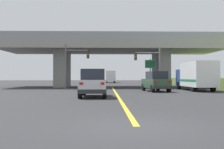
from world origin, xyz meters
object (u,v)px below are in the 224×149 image
at_px(suv_crossing, 156,81).
at_px(traffic_signal_nearside, 151,62).
at_px(highway_sign, 150,67).
at_px(box_truck, 196,76).
at_px(suv_lead, 93,83).
at_px(traffic_signal_farside, 74,61).
at_px(semi_truck_distant, 111,77).

height_order(suv_crossing, traffic_signal_nearside, traffic_signal_nearside).
relative_size(traffic_signal_nearside, highway_sign, 1.29).
bearing_deg(box_truck, traffic_signal_nearside, 131.24).
xyz_separation_m(suv_lead, suv_crossing, (5.94, 7.04, -0.00)).
bearing_deg(traffic_signal_farside, suv_crossing, -32.59).
xyz_separation_m(box_truck, highway_sign, (-3.35, 9.18, 1.34)).
xyz_separation_m(traffic_signal_nearside, semi_truck_distant, (-4.41, 33.90, -1.73)).
bearing_deg(traffic_signal_nearside, semi_truck_distant, 97.41).
height_order(traffic_signal_farside, highway_sign, traffic_signal_farside).
xyz_separation_m(suv_lead, semi_truck_distant, (2.11, 47.31, 0.58)).
distance_m(traffic_signal_farside, highway_sign, 11.51).
xyz_separation_m(suv_lead, box_truck, (10.61, 8.74, 0.60)).
height_order(suv_lead, traffic_signal_nearside, traffic_signal_nearside).
bearing_deg(traffic_signal_farside, box_truck, -16.46).
bearing_deg(box_truck, traffic_signal_farside, 163.54).
relative_size(suv_crossing, semi_truck_distant, 0.65).
xyz_separation_m(box_truck, traffic_signal_nearside, (-4.09, 4.67, 1.71)).
bearing_deg(suv_crossing, traffic_signal_farside, 140.39).
xyz_separation_m(traffic_signal_farside, semi_truck_distant, (5.13, 34.54, -1.85)).
xyz_separation_m(suv_crossing, traffic_signal_nearside, (0.58, 6.37, 2.31)).
bearing_deg(traffic_signal_farside, highway_sign, 26.60).
bearing_deg(suv_lead, suv_crossing, 49.86).
relative_size(box_truck, highway_sign, 1.82).
height_order(suv_crossing, traffic_signal_farside, traffic_signal_farside).
bearing_deg(semi_truck_distant, highway_sign, -80.06).
height_order(box_truck, traffic_signal_nearside, traffic_signal_nearside).
bearing_deg(semi_truck_distant, box_truck, -77.58).
relative_size(suv_lead, semi_truck_distant, 0.61).
distance_m(box_truck, highway_sign, 9.86).
height_order(box_truck, highway_sign, highway_sign).
height_order(suv_lead, suv_crossing, same).
xyz_separation_m(suv_crossing, traffic_signal_farside, (-8.96, 5.73, 2.43)).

